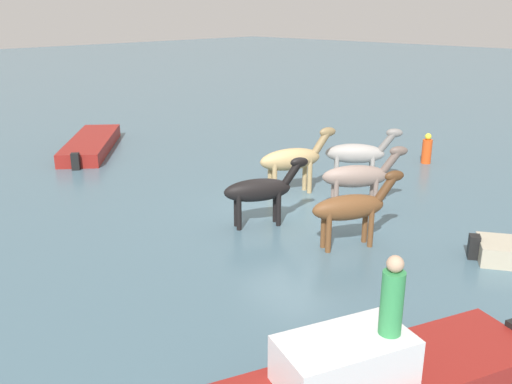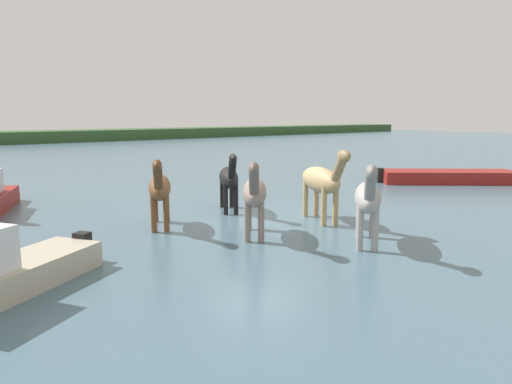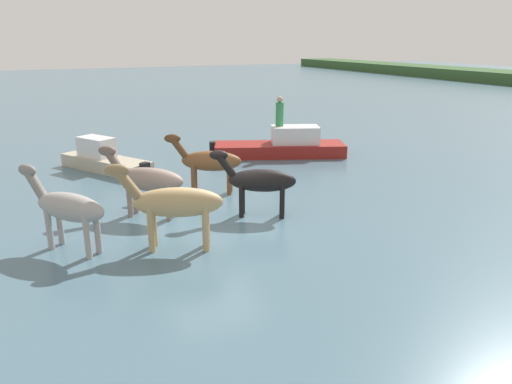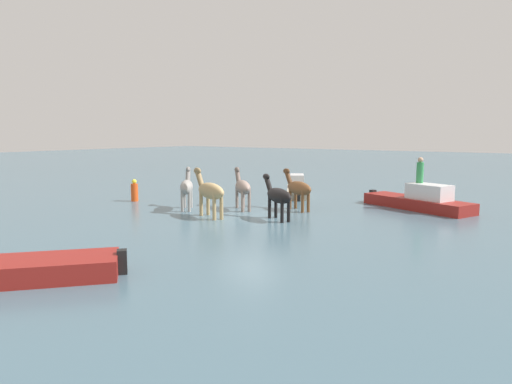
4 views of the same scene
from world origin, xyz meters
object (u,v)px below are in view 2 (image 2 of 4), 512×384
(horse_rear_stallion, at_px, (368,198))
(horse_gray_outer, at_px, (160,188))
(horse_dark_mare, at_px, (255,193))
(boat_tender_starboard, at_px, (447,178))
(horse_chestnut_trailing, at_px, (322,181))
(horse_lead, at_px, (229,178))

(horse_rear_stallion, bearing_deg, horse_gray_outer, -96.44)
(horse_dark_mare, height_order, boat_tender_starboard, horse_dark_mare)
(horse_chestnut_trailing, distance_m, horse_dark_mare, 2.36)
(horse_chestnut_trailing, xyz_separation_m, horse_gray_outer, (-3.65, 2.12, -0.09))
(horse_dark_mare, bearing_deg, boat_tender_starboard, 137.59)
(horse_dark_mare, bearing_deg, horse_chestnut_trailing, 131.46)
(horse_dark_mare, distance_m, boat_tender_starboard, 11.98)
(horse_gray_outer, relative_size, horse_lead, 1.02)
(horse_gray_outer, bearing_deg, horse_chestnut_trailing, 88.85)
(horse_chestnut_trailing, xyz_separation_m, horse_dark_mare, (-2.36, -0.07, -0.07))
(boat_tender_starboard, bearing_deg, horse_gray_outer, -141.68)
(horse_gray_outer, distance_m, horse_dark_mare, 2.55)
(horse_lead, height_order, boat_tender_starboard, horse_lead)
(horse_gray_outer, bearing_deg, horse_lead, 130.64)
(horse_rear_stallion, xyz_separation_m, horse_dark_mare, (-1.46, 2.11, -0.01))
(boat_tender_starboard, bearing_deg, horse_dark_mare, -131.40)
(horse_gray_outer, xyz_separation_m, horse_rear_stallion, (2.75, -4.30, 0.03))
(horse_gray_outer, relative_size, boat_tender_starboard, 0.43)
(horse_lead, distance_m, horse_rear_stallion, 4.82)
(horse_gray_outer, xyz_separation_m, boat_tender_starboard, (13.13, -0.58, -0.83))
(horse_lead, bearing_deg, horse_gray_outer, -48.77)
(horse_lead, bearing_deg, horse_chestnut_trailing, 52.82)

